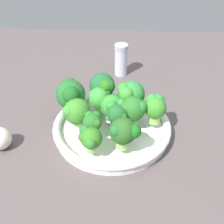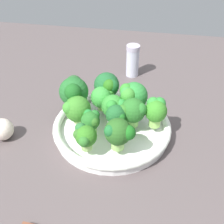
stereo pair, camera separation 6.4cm
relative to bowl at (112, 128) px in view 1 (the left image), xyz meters
The scene contains 16 objects.
ground_plane 4.05cm from the bowl, 25.08° to the left, with size 130.00×130.00×2.50cm, color #554A4A.
bowl is the anchor object (origin of this frame).
broccoli_floret_0 8.70cm from the bowl, 142.53° to the left, with size 6.91×6.44×7.48cm.
broccoli_floret_1 12.26cm from the bowl, 111.75° to the right, with size 8.88×6.79×8.18cm.
broccoli_floret_2 7.14cm from the bowl, 88.58° to the left, with size 5.49×6.31×6.78cm.
broccoli_floret_3 9.96cm from the bowl, 19.53° to the left, with size 5.45×6.27×6.94cm.
broccoli_floret_4 6.94cm from the bowl, 46.56° to the right, with size 4.08×4.08×4.98cm.
broccoli_floret_5 10.96cm from the bowl, 96.92° to the left, with size 5.27×4.88×6.46cm.
broccoli_floret_6 5.14cm from the bowl, behind, with size 5.59×5.95×5.96cm.
broccoli_floret_7 5.86cm from the bowl, 33.28° to the left, with size 4.39×4.44×6.15cm.
broccoli_floret_8 10.92cm from the bowl, 22.75° to the right, with size 5.13×4.69×5.43cm.
broccoli_floret_9 7.66cm from the bowl, 147.37° to the right, with size 5.56×5.31×5.96cm.
broccoli_floret_10 9.42cm from the bowl, 84.03° to the right, with size 6.30×5.90×6.53cm.
broccoli_floret_11 10.53cm from the bowl, 162.81° to the right, with size 7.01×6.28×7.59cm.
garlic_bulb 24.50cm from the bowl, 76.01° to the right, with size 4.94×4.94×4.94cm, color #F4E1CD.
pepper_shaker 27.68cm from the bowl, behind, with size 3.95×3.95×9.59cm.
Camera 1 is at (48.13, 1.47, 44.73)cm, focal length 46.70 mm.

